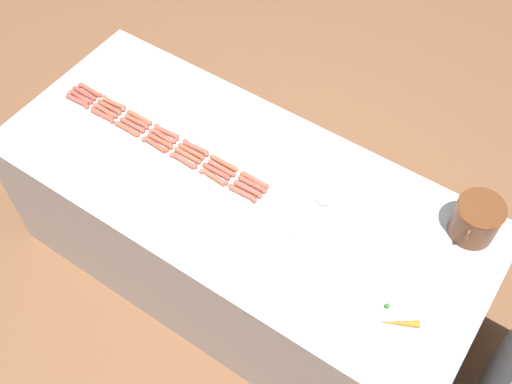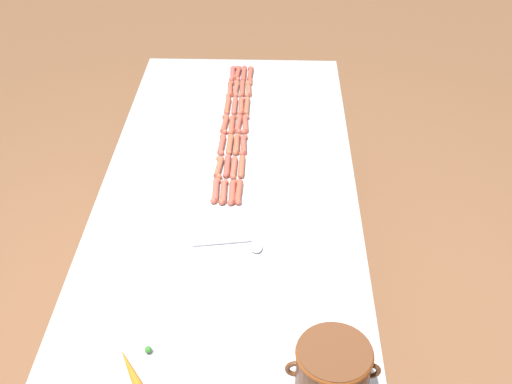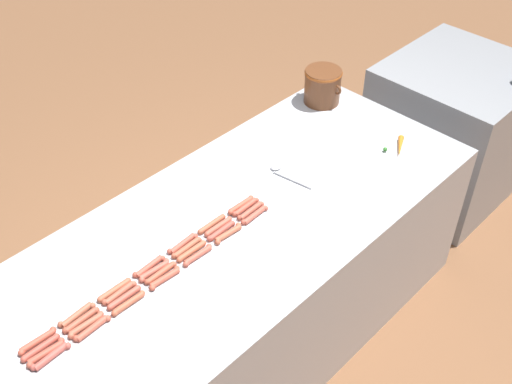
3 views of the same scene
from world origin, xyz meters
name	(u,v)px [view 2 (image 2 of 3)]	position (x,y,z in m)	size (l,w,h in m)	color
ground_plane	(233,330)	(0.00, 0.00, 0.00)	(20.00, 20.00, 0.00)	brown
griddle_counter	(231,265)	(0.00, 0.00, 0.45)	(1.07, 2.49, 0.89)	#ADAFB5
hot_dog_0	(250,74)	(-0.05, -1.03, 0.91)	(0.03, 0.17, 0.03)	#BA523D
hot_dog_1	(249,89)	(-0.05, -0.85, 0.91)	(0.04, 0.17, 0.03)	#B15D43
hot_dog_2	(247,106)	(-0.05, -0.68, 0.91)	(0.03, 0.17, 0.03)	#B25C40
hot_dog_3	(245,124)	(-0.05, -0.49, 0.91)	(0.04, 0.17, 0.03)	#BD5341
hot_dog_4	(244,145)	(-0.05, -0.31, 0.91)	(0.04, 0.17, 0.03)	#BA5341
hot_dog_5	(242,166)	(-0.05, -0.13, 0.91)	(0.03, 0.17, 0.03)	#B75B3E
hot_dog_6	(239,192)	(-0.05, 0.05, 0.91)	(0.03, 0.17, 0.03)	#B8533D
hot_dog_7	(244,73)	(-0.02, -1.04, 0.91)	(0.03, 0.17, 0.03)	#BB4F40
hot_dog_8	(242,89)	(-0.02, -0.86, 0.91)	(0.03, 0.17, 0.03)	#B3533D
hot_dog_9	(241,106)	(-0.02, -0.67, 0.91)	(0.03, 0.17, 0.03)	#B95942
hot_dog_10	(238,124)	(-0.02, -0.49, 0.91)	(0.04, 0.17, 0.03)	#B85645
hot_dog_11	(237,144)	(-0.02, -0.31, 0.91)	(0.03, 0.17, 0.03)	#B15A3F
hot_dog_12	(234,168)	(-0.02, -0.12, 0.91)	(0.03, 0.17, 0.03)	#BC5944
hot_dog_13	(232,192)	(-0.02, 0.06, 0.91)	(0.03, 0.17, 0.03)	#BA523F
hot_dog_14	(238,74)	(0.02, -1.03, 0.91)	(0.04, 0.17, 0.03)	#B4513E
hot_dog_15	(236,89)	(0.02, -0.86, 0.91)	(0.03, 0.17, 0.03)	#B35C44
hot_dog_16	(235,106)	(0.01, -0.67, 0.91)	(0.03, 0.17, 0.03)	#BB5645
hot_dog_17	(232,125)	(0.01, -0.48, 0.91)	(0.03, 0.17, 0.03)	#B5563D
hot_dog_18	(230,144)	(0.01, -0.31, 0.91)	(0.03, 0.17, 0.03)	#B95D3F
hot_dog_19	(227,166)	(0.01, -0.13, 0.91)	(0.03, 0.17, 0.03)	#B25042
hot_dog_20	(224,192)	(0.02, 0.06, 0.91)	(0.03, 0.17, 0.03)	#B85743
hot_dog_21	(233,74)	(0.04, -1.03, 0.91)	(0.03, 0.17, 0.03)	#BC5347
hot_dog_22	(230,89)	(0.05, -0.85, 0.91)	(0.03, 0.17, 0.03)	#BE5541
hot_dog_23	(228,105)	(0.05, -0.68, 0.91)	(0.03, 0.17, 0.03)	#BA593D
hot_dog_24	(225,124)	(0.05, -0.49, 0.91)	(0.04, 0.17, 0.03)	#BE543E
hot_dog_25	(222,145)	(0.05, -0.31, 0.91)	(0.03, 0.17, 0.03)	#BD5542
hot_dog_26	(219,167)	(0.05, -0.12, 0.91)	(0.04, 0.17, 0.03)	#BA5D41
hot_dog_27	(216,191)	(0.05, 0.05, 0.91)	(0.03, 0.17, 0.03)	#BD5845
bean_pot	(333,372)	(-0.36, 1.03, 1.01)	(0.27, 0.22, 0.20)	brown
serving_spoon	(244,245)	(-0.09, 0.38, 0.90)	(0.27, 0.08, 0.02)	#B7B7BC
carrot	(131,367)	(0.23, 0.96, 0.91)	(0.11, 0.17, 0.03)	orange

